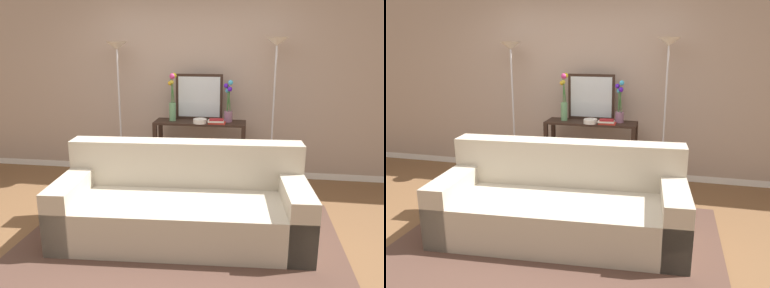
# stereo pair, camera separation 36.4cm
# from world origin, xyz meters

# --- Properties ---
(ground_plane) EXTENTS (16.00, 16.00, 0.02)m
(ground_plane) POSITION_xyz_m (0.00, 0.00, -0.01)
(ground_plane) COLOR brown
(back_wall) EXTENTS (12.00, 0.15, 2.90)m
(back_wall) POSITION_xyz_m (0.00, 2.01, 1.45)
(back_wall) COLOR white
(back_wall) RESTS_ON ground
(area_rug) EXTENTS (3.02, 2.17, 0.01)m
(area_rug) POSITION_xyz_m (0.28, -0.06, 0.01)
(area_rug) COLOR #51382D
(area_rug) RESTS_ON ground
(couch) EXTENTS (2.42, 1.14, 0.88)m
(couch) POSITION_xyz_m (0.27, 0.11, 0.31)
(couch) COLOR #BCB29E
(couch) RESTS_ON ground
(console_table) EXTENTS (1.20, 0.38, 0.84)m
(console_table) POSITION_xyz_m (0.24, 1.60, 0.58)
(console_table) COLOR black
(console_table) RESTS_ON ground
(floor_lamp_left) EXTENTS (0.28, 0.28, 1.86)m
(floor_lamp_left) POSITION_xyz_m (-0.86, 1.61, 1.46)
(floor_lamp_left) COLOR silver
(floor_lamp_left) RESTS_ON ground
(floor_lamp_right) EXTENTS (0.28, 0.28, 1.91)m
(floor_lamp_right) POSITION_xyz_m (1.18, 1.61, 1.50)
(floor_lamp_right) COLOR silver
(floor_lamp_right) RESTS_ON ground
(wall_mirror) EXTENTS (0.63, 0.02, 0.60)m
(wall_mirror) POSITION_xyz_m (0.21, 1.75, 1.15)
(wall_mirror) COLOR black
(wall_mirror) RESTS_ON console_table
(vase_tall_flowers) EXTENTS (0.12, 0.11, 0.63)m
(vase_tall_flowers) POSITION_xyz_m (-0.12, 1.59, 1.13)
(vase_tall_flowers) COLOR #669E6B
(vase_tall_flowers) RESTS_ON console_table
(vase_short_flowers) EXTENTS (0.12, 0.13, 0.54)m
(vase_short_flowers) POSITION_xyz_m (0.61, 1.63, 1.07)
(vase_short_flowers) COLOR gray
(vase_short_flowers) RESTS_ON console_table
(fruit_bowl) EXTENTS (0.18, 0.18, 0.06)m
(fruit_bowl) POSITION_xyz_m (0.26, 1.48, 0.87)
(fruit_bowl) COLOR silver
(fruit_bowl) RESTS_ON console_table
(book_stack) EXTENTS (0.23, 0.14, 0.06)m
(book_stack) POSITION_xyz_m (0.47, 1.47, 0.87)
(book_stack) COLOR #BC3328
(book_stack) RESTS_ON console_table
(book_row_under_console) EXTENTS (0.28, 0.17, 0.12)m
(book_row_under_console) POSITION_xyz_m (-0.11, 1.60, 0.05)
(book_row_under_console) COLOR #BC3328
(book_row_under_console) RESTS_ON ground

